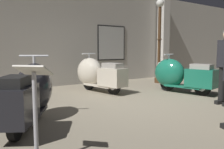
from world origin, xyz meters
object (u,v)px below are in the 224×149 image
scooter_0 (30,93)px  scooter_1 (96,74)px  lamppost (159,39)px  info_stanchion (36,125)px  scooter_2 (178,75)px

scooter_0 → scooter_1: scooter_0 is taller
scooter_1 → lamppost: (2.71, 0.22, 1.06)m
scooter_1 → info_stanchion: scooter_1 is taller
scooter_0 → info_stanchion: (-0.34, -1.44, -0.07)m
lamppost → info_stanchion: size_ratio=2.80×
scooter_0 → info_stanchion: scooter_0 is taller
scooter_2 → lamppost: lamppost is taller
scooter_2 → info_stanchion: 4.89m
scooter_2 → info_stanchion: size_ratio=1.73×
scooter_1 → info_stanchion: (-2.71, -3.38, -0.06)m
info_stanchion → scooter_0: bearing=76.8°
scooter_2 → scooter_0: bearing=85.2°
scooter_0 → scooter_1: 3.05m
scooter_1 → scooter_2: scooter_1 is taller
scooter_0 → info_stanchion: bearing=-162.4°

